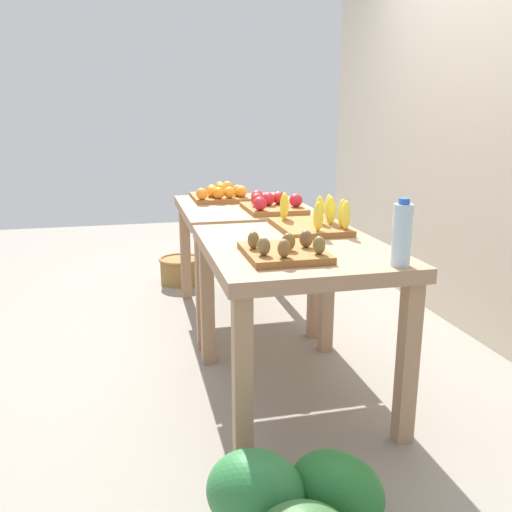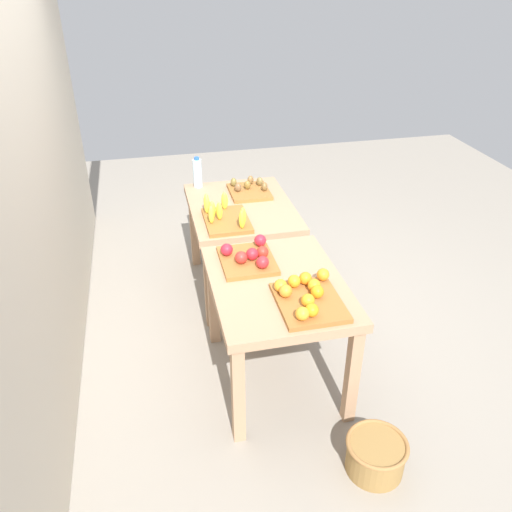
{
  "view_description": "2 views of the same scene",
  "coord_description": "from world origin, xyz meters",
  "px_view_note": "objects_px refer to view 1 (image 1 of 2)",
  "views": [
    {
      "loc": [
        2.8,
        -0.71,
        1.31
      ],
      "look_at": [
        -0.05,
        -0.04,
        0.55
      ],
      "focal_mm": 37.46,
      "sensor_mm": 36.0,
      "label": 1
    },
    {
      "loc": [
        -3.1,
        0.71,
        2.5
      ],
      "look_at": [
        0.06,
        -0.01,
        0.58
      ],
      "focal_mm": 36.45,
      "sensor_mm": 36.0,
      "label": 2
    }
  ],
  "objects_px": {
    "banana_crate": "(313,221)",
    "wicker_basket": "(180,270)",
    "orange_bin": "(221,194)",
    "water_bottle": "(402,234)",
    "apple_bin": "(272,204)",
    "display_table_left": "(243,222)",
    "display_table_right": "(294,267)",
    "watermelon_pile": "(296,509)",
    "kiwi_bin": "(284,250)"
  },
  "relations": [
    {
      "from": "banana_crate",
      "to": "wicker_basket",
      "type": "distance_m",
      "value": 1.9
    },
    {
      "from": "orange_bin",
      "to": "water_bottle",
      "type": "distance_m",
      "value": 1.86
    },
    {
      "from": "apple_bin",
      "to": "banana_crate",
      "type": "distance_m",
      "value": 0.6
    },
    {
      "from": "display_table_left",
      "to": "display_table_right",
      "type": "distance_m",
      "value": 1.12
    },
    {
      "from": "display_table_left",
      "to": "watermelon_pile",
      "type": "xyz_separation_m",
      "value": [
        2.02,
        -0.26,
        -0.52
      ]
    },
    {
      "from": "display_table_left",
      "to": "watermelon_pile",
      "type": "distance_m",
      "value": 2.1
    },
    {
      "from": "display_table_right",
      "to": "watermelon_pile",
      "type": "bearing_deg",
      "value": -16.28
    },
    {
      "from": "display_table_right",
      "to": "kiwi_bin",
      "type": "bearing_deg",
      "value": -27.18
    },
    {
      "from": "apple_bin",
      "to": "orange_bin",
      "type": "bearing_deg",
      "value": -155.74
    },
    {
      "from": "display_table_left",
      "to": "apple_bin",
      "type": "xyz_separation_m",
      "value": [
        0.26,
        0.12,
        0.15
      ]
    },
    {
      "from": "display_table_left",
      "to": "banana_crate",
      "type": "distance_m",
      "value": 0.89
    },
    {
      "from": "kiwi_bin",
      "to": "watermelon_pile",
      "type": "xyz_separation_m",
      "value": [
        0.68,
        -0.15,
        -0.66
      ]
    },
    {
      "from": "banana_crate",
      "to": "wicker_basket",
      "type": "height_order",
      "value": "banana_crate"
    },
    {
      "from": "display_table_left",
      "to": "apple_bin",
      "type": "bearing_deg",
      "value": 25.17
    },
    {
      "from": "display_table_left",
      "to": "orange_bin",
      "type": "distance_m",
      "value": 0.31
    },
    {
      "from": "water_bottle",
      "to": "wicker_basket",
      "type": "height_order",
      "value": "water_bottle"
    },
    {
      "from": "display_table_left",
      "to": "wicker_basket",
      "type": "xyz_separation_m",
      "value": [
        -0.84,
        -0.35,
        -0.54
      ]
    },
    {
      "from": "water_bottle",
      "to": "watermelon_pile",
      "type": "distance_m",
      "value": 1.03
    },
    {
      "from": "display_table_right",
      "to": "watermelon_pile",
      "type": "xyz_separation_m",
      "value": [
        0.9,
        -0.26,
        -0.52
      ]
    },
    {
      "from": "orange_bin",
      "to": "wicker_basket",
      "type": "relative_size",
      "value": 1.33
    },
    {
      "from": "watermelon_pile",
      "to": "water_bottle",
      "type": "bearing_deg",
      "value": 129.61
    },
    {
      "from": "apple_bin",
      "to": "water_bottle",
      "type": "relative_size",
      "value": 1.54
    },
    {
      "from": "display_table_left",
      "to": "wicker_basket",
      "type": "distance_m",
      "value": 1.05
    },
    {
      "from": "orange_bin",
      "to": "watermelon_pile",
      "type": "distance_m",
      "value": 2.37
    },
    {
      "from": "watermelon_pile",
      "to": "banana_crate",
      "type": "bearing_deg",
      "value": 159.31
    },
    {
      "from": "apple_bin",
      "to": "kiwi_bin",
      "type": "relative_size",
      "value": 1.12
    },
    {
      "from": "orange_bin",
      "to": "water_bottle",
      "type": "xyz_separation_m",
      "value": [
        1.81,
        0.39,
        0.08
      ]
    },
    {
      "from": "display_table_left",
      "to": "display_table_right",
      "type": "xyz_separation_m",
      "value": [
        1.12,
        0.0,
        0.0
      ]
    },
    {
      "from": "banana_crate",
      "to": "kiwi_bin",
      "type": "relative_size",
      "value": 1.22
    },
    {
      "from": "display_table_right",
      "to": "kiwi_bin",
      "type": "distance_m",
      "value": 0.28
    },
    {
      "from": "display_table_right",
      "to": "wicker_basket",
      "type": "relative_size",
      "value": 3.05
    },
    {
      "from": "apple_bin",
      "to": "display_table_right",
      "type": "bearing_deg",
      "value": -8.06
    },
    {
      "from": "water_bottle",
      "to": "watermelon_pile",
      "type": "xyz_separation_m",
      "value": [
        0.45,
        -0.54,
        -0.75
      ]
    },
    {
      "from": "kiwi_bin",
      "to": "water_bottle",
      "type": "height_order",
      "value": "water_bottle"
    },
    {
      "from": "orange_bin",
      "to": "apple_bin",
      "type": "xyz_separation_m",
      "value": [
        0.51,
        0.23,
        -0.0
      ]
    },
    {
      "from": "kiwi_bin",
      "to": "water_bottle",
      "type": "xyz_separation_m",
      "value": [
        0.23,
        0.39,
        0.09
      ]
    },
    {
      "from": "water_bottle",
      "to": "watermelon_pile",
      "type": "relative_size",
      "value": 0.38
    },
    {
      "from": "orange_bin",
      "to": "apple_bin",
      "type": "relative_size",
      "value": 1.13
    },
    {
      "from": "banana_crate",
      "to": "kiwi_bin",
      "type": "bearing_deg",
      "value": -30.86
    },
    {
      "from": "display_table_left",
      "to": "apple_bin",
      "type": "relative_size",
      "value": 2.59
    },
    {
      "from": "apple_bin",
      "to": "water_bottle",
      "type": "distance_m",
      "value": 1.32
    },
    {
      "from": "display_table_right",
      "to": "watermelon_pile",
      "type": "height_order",
      "value": "display_table_right"
    },
    {
      "from": "apple_bin",
      "to": "kiwi_bin",
      "type": "distance_m",
      "value": 1.11
    },
    {
      "from": "display_table_left",
      "to": "kiwi_bin",
      "type": "relative_size",
      "value": 2.89
    },
    {
      "from": "orange_bin",
      "to": "apple_bin",
      "type": "distance_m",
      "value": 0.55
    },
    {
      "from": "display_table_right",
      "to": "banana_crate",
      "type": "bearing_deg",
      "value": 146.3
    },
    {
      "from": "display_table_right",
      "to": "orange_bin",
      "type": "height_order",
      "value": "orange_bin"
    },
    {
      "from": "display_table_left",
      "to": "water_bottle",
      "type": "xyz_separation_m",
      "value": [
        1.57,
        0.28,
        0.23
      ]
    },
    {
      "from": "kiwi_bin",
      "to": "banana_crate",
      "type": "bearing_deg",
      "value": 149.14
    },
    {
      "from": "orange_bin",
      "to": "banana_crate",
      "type": "relative_size",
      "value": 1.03
    }
  ]
}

